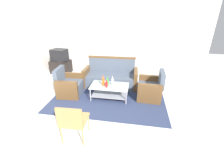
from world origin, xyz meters
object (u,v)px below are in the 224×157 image
at_px(bottle_clear, 112,82).
at_px(bottle_red, 106,84).
at_px(armchair_right, 151,89).
at_px(bottle_orange, 103,82).
at_px(armchair_left, 69,86).
at_px(couch, 111,77).
at_px(wicker_chair, 73,120).
at_px(bottle_green, 107,82).
at_px(coffee_table, 110,90).
at_px(television, 59,55).
at_px(tv_stand, 61,67).
at_px(cup, 97,84).

bearing_deg(bottle_clear, bottle_red, -133.62).
relative_size(armchair_right, bottle_orange, 2.71).
xyz_separation_m(armchair_left, armchair_right, (2.45, 0.20, 0.00)).
distance_m(couch, wicker_chair, 2.57).
height_order(bottle_green, bottle_red, bottle_green).
bearing_deg(bottle_green, couch, 93.49).
height_order(coffee_table, wicker_chair, wicker_chair).
xyz_separation_m(couch, television, (-2.28, 0.88, 0.44)).
bearing_deg(armchair_left, coffee_table, 84.38).
relative_size(bottle_red, television, 0.33).
relative_size(armchair_right, wicker_chair, 1.01).
bearing_deg(bottle_green, bottle_orange, -166.71).
bearing_deg(wicker_chair, armchair_right, 47.85).
height_order(armchair_right, tv_stand, armchair_right).
distance_m(bottle_orange, cup, 0.20).
bearing_deg(television, tv_stand, 90.00).
bearing_deg(tv_stand, armchair_right, -22.52).
bearing_deg(bottle_clear, couch, 103.27).
height_order(bottle_clear, television, television).
bearing_deg(bottle_clear, wicker_chair, -104.93).
bearing_deg(bottle_red, bottle_clear, 46.38).
xyz_separation_m(bottle_red, wicker_chair, (-0.33, -1.61, -0.00)).
bearing_deg(tv_stand, bottle_red, -37.89).
bearing_deg(bottle_green, television, 143.87).
relative_size(bottle_clear, cup, 2.75).
xyz_separation_m(armchair_right, bottle_red, (-1.26, -0.33, 0.21)).
relative_size(armchair_left, bottle_red, 3.81).
xyz_separation_m(bottle_orange, cup, (-0.18, -0.06, -0.07)).
bearing_deg(cup, coffee_table, 12.80).
xyz_separation_m(coffee_table, bottle_red, (-0.07, -0.10, 0.22)).
height_order(television, wicker_chair, television).
height_order(bottle_green, bottle_orange, bottle_orange).
height_order(couch, bottle_clear, couch).
height_order(armchair_right, coffee_table, armchair_right).
height_order(armchair_left, bottle_red, armchair_left).
xyz_separation_m(couch, bottle_orange, (-0.07, -0.86, 0.21)).
distance_m(coffee_table, bottle_orange, 0.32).
xyz_separation_m(couch, bottle_red, (0.04, -0.94, 0.18)).
xyz_separation_m(couch, wicker_chair, (-0.28, -2.54, 0.18)).
distance_m(coffee_table, bottle_red, 0.25).
xyz_separation_m(bottle_red, bottle_clear, (0.14, 0.15, 0.02)).
height_order(cup, tv_stand, tv_stand).
bearing_deg(coffee_table, bottle_orange, -173.33).
bearing_deg(couch, coffee_table, 95.86).
height_order(armchair_left, wicker_chair, armchair_left).
relative_size(coffee_table, bottle_green, 4.06).
bearing_deg(tv_stand, wicker_chair, -59.65).
relative_size(couch, armchair_left, 2.14).
height_order(cup, television, television).
bearing_deg(armchair_left, armchair_right, 90.10).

